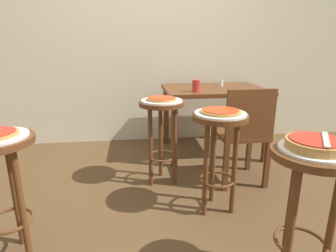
# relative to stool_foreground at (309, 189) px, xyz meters

# --- Properties ---
(ground_plane) EXTENTS (6.00, 6.00, 0.00)m
(ground_plane) POSITION_rel_stool_foreground_xyz_m (-0.63, 0.75, -0.53)
(ground_plane) COLOR brown
(back_wall) EXTENTS (6.00, 0.10, 3.00)m
(back_wall) POSITION_rel_stool_foreground_xyz_m (-0.63, 2.40, 0.97)
(back_wall) COLOR beige
(back_wall) RESTS_ON ground_plane
(stool_foreground) EXTENTS (0.38, 0.38, 0.73)m
(stool_foreground) POSITION_rel_stool_foreground_xyz_m (0.00, 0.00, 0.00)
(stool_foreground) COLOR #5B3319
(stool_foreground) RESTS_ON ground_plane
(serving_plate_foreground) EXTENTS (0.31, 0.31, 0.01)m
(serving_plate_foreground) POSITION_rel_stool_foreground_xyz_m (0.00, 0.00, 0.20)
(serving_plate_foreground) COLOR silver
(serving_plate_foreground) RESTS_ON stool_foreground
(pizza_foreground) EXTENTS (0.26, 0.26, 0.05)m
(pizza_foreground) POSITION_rel_stool_foreground_xyz_m (0.00, 0.00, 0.23)
(pizza_foreground) COLOR #B78442
(pizza_foreground) RESTS_ON serving_plate_foreground
(stool_middle) EXTENTS (0.38, 0.38, 0.73)m
(stool_middle) POSITION_rel_stool_foreground_xyz_m (-1.51, 0.37, 0.00)
(stool_middle) COLOR #5B3319
(stool_middle) RESTS_ON ground_plane
(stool_leftside) EXTENTS (0.38, 0.38, 0.73)m
(stool_leftside) POSITION_rel_stool_foreground_xyz_m (-0.22, 0.70, 0.00)
(stool_leftside) COLOR #5B3319
(stool_leftside) RESTS_ON ground_plane
(serving_plate_leftside) EXTENTS (0.35, 0.35, 0.01)m
(serving_plate_leftside) POSITION_rel_stool_foreground_xyz_m (-0.22, 0.70, 0.20)
(serving_plate_leftside) COLOR silver
(serving_plate_leftside) RESTS_ON stool_leftside
(pizza_leftside) EXTENTS (0.27, 0.27, 0.02)m
(pizza_leftside) POSITION_rel_stool_foreground_xyz_m (-0.22, 0.70, 0.21)
(pizza_leftside) COLOR #B78442
(pizza_leftside) RESTS_ON serving_plate_leftside
(stool_rear) EXTENTS (0.38, 0.38, 0.73)m
(stool_rear) POSITION_rel_stool_foreground_xyz_m (-0.57, 1.19, 0.00)
(stool_rear) COLOR #5B3319
(stool_rear) RESTS_ON ground_plane
(serving_plate_rear) EXTENTS (0.34, 0.34, 0.01)m
(serving_plate_rear) POSITION_rel_stool_foreground_xyz_m (-0.57, 1.19, 0.20)
(serving_plate_rear) COLOR white
(serving_plate_rear) RESTS_ON stool_rear
(pizza_rear) EXTENTS (0.25, 0.25, 0.02)m
(pizza_rear) POSITION_rel_stool_foreground_xyz_m (-0.57, 1.19, 0.21)
(pizza_rear) COLOR #B78442
(pizza_rear) RESTS_ON serving_plate_rear
(dining_table) EXTENTS (1.05, 0.77, 0.73)m
(dining_table) POSITION_rel_stool_foreground_xyz_m (0.06, 1.83, 0.09)
(dining_table) COLOR #5B3319
(dining_table) RESTS_ON ground_plane
(cup_near_edge) EXTENTS (0.08, 0.08, 0.12)m
(cup_near_edge) POSITION_rel_stool_foreground_xyz_m (-0.18, 1.61, 0.25)
(cup_near_edge) COLOR red
(cup_near_edge) RESTS_ON dining_table
(condiment_shaker) EXTENTS (0.04, 0.04, 0.07)m
(condiment_shaker) POSITION_rel_stool_foreground_xyz_m (0.16, 1.90, 0.23)
(condiment_shaker) COLOR white
(condiment_shaker) RESTS_ON dining_table
(wooden_chair) EXTENTS (0.41, 0.41, 0.85)m
(wooden_chair) POSITION_rel_stool_foreground_xyz_m (0.11, 1.08, -0.07)
(wooden_chair) COLOR #5B3319
(wooden_chair) RESTS_ON ground_plane
(pizza_server_knife) EXTENTS (0.14, 0.20, 0.01)m
(pizza_server_knife) POSITION_rel_stool_foreground_xyz_m (0.03, -0.02, 0.25)
(pizza_server_knife) COLOR silver
(pizza_server_knife) RESTS_ON pizza_foreground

